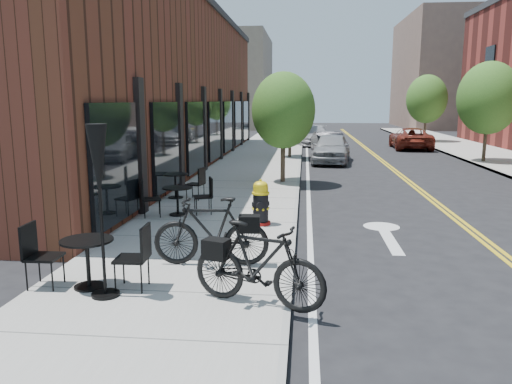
{
  "coord_description": "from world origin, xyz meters",
  "views": [
    {
      "loc": [
        0.15,
        -8.43,
        2.94
      ],
      "look_at": [
        -0.88,
        2.09,
        1.0
      ],
      "focal_mm": 35.0,
      "sensor_mm": 36.0,
      "label": 1
    }
  ],
  "objects": [
    {
      "name": "ground",
      "position": [
        0.0,
        0.0,
        0.0
      ],
      "size": [
        120.0,
        120.0,
        0.0
      ],
      "primitive_type": "plane",
      "color": "black",
      "rests_on": "ground"
    },
    {
      "name": "sidewalk_near",
      "position": [
        -2.0,
        10.0,
        0.06
      ],
      "size": [
        4.0,
        70.0,
        0.12
      ],
      "primitive_type": "cube",
      "color": "#9E9B93",
      "rests_on": "ground"
    },
    {
      "name": "building_near",
      "position": [
        -6.5,
        14.0,
        3.5
      ],
      "size": [
        5.0,
        28.0,
        7.0
      ],
      "primitive_type": "cube",
      "color": "#4E2919",
      "rests_on": "ground"
    },
    {
      "name": "bg_building_left",
      "position": [
        -8.0,
        48.0,
        5.0
      ],
      "size": [
        8.0,
        14.0,
        10.0
      ],
      "primitive_type": "cube",
      "color": "#726656",
      "rests_on": "ground"
    },
    {
      "name": "bg_building_right",
      "position": [
        16.0,
        50.0,
        6.0
      ],
      "size": [
        10.0,
        16.0,
        12.0
      ],
      "primitive_type": "cube",
      "color": "brown",
      "rests_on": "ground"
    },
    {
      "name": "tree_near_a",
      "position": [
        -0.6,
        9.0,
        2.6
      ],
      "size": [
        2.2,
        2.2,
        3.81
      ],
      "color": "#382B1E",
      "rests_on": "sidewalk_near"
    },
    {
      "name": "tree_near_b",
      "position": [
        -0.6,
        17.0,
        2.71
      ],
      "size": [
        2.3,
        2.3,
        3.98
      ],
      "color": "#382B1E",
      "rests_on": "sidewalk_near"
    },
    {
      "name": "tree_near_c",
      "position": [
        -0.6,
        25.0,
        2.53
      ],
      "size": [
        2.1,
        2.1,
        3.67
      ],
      "color": "#382B1E",
      "rests_on": "sidewalk_near"
    },
    {
      "name": "tree_near_d",
      "position": [
        -0.6,
        33.0,
        2.79
      ],
      "size": [
        2.4,
        2.4,
        4.11
      ],
      "color": "#382B1E",
      "rests_on": "sidewalk_near"
    },
    {
      "name": "tree_far_b",
      "position": [
        8.6,
        16.0,
        3.06
      ],
      "size": [
        2.8,
        2.8,
        4.62
      ],
      "color": "#382B1E",
      "rests_on": "sidewalk_far"
    },
    {
      "name": "tree_far_c",
      "position": [
        8.6,
        28.0,
        3.06
      ],
      "size": [
        2.8,
        2.8,
        4.62
      ],
      "color": "#382B1E",
      "rests_on": "sidewalk_far"
    },
    {
      "name": "fire_hydrant",
      "position": [
        -0.83,
        2.75,
        0.62
      ],
      "size": [
        0.61,
        0.61,
        1.06
      ],
      "rotation": [
        0.0,
        0.0,
        0.43
      ],
      "color": "maroon",
      "rests_on": "sidewalk_near"
    },
    {
      "name": "bicycle_left",
      "position": [
        -1.43,
        -0.22,
        0.72
      ],
      "size": [
        2.03,
        0.67,
        1.2
      ],
      "primitive_type": "imported",
      "rotation": [
        0.0,
        0.0,
        -1.52
      ],
      "color": "black",
      "rests_on": "sidewalk_near"
    },
    {
      "name": "bicycle_right",
      "position": [
        -0.46,
        -1.89,
        0.72
      ],
      "size": [
        2.06,
        1.18,
        1.19
      ],
      "primitive_type": "imported",
      "rotation": [
        0.0,
        0.0,
        1.24
      ],
      "color": "black",
      "rests_on": "sidewalk_near"
    },
    {
      "name": "bistro_set_a",
      "position": [
        -3.1,
        -1.45,
        0.62
      ],
      "size": [
        1.84,
        0.82,
        0.99
      ],
      "rotation": [
        0.0,
        0.0,
        0.04
      ],
      "color": "black",
      "rests_on": "sidewalk_near"
    },
    {
      "name": "bistro_set_b",
      "position": [
        -2.98,
        3.5,
        0.58
      ],
      "size": [
        1.74,
        0.97,
        0.92
      ],
      "rotation": [
        0.0,
        0.0,
        0.33
      ],
      "color": "black",
      "rests_on": "sidewalk_near"
    },
    {
      "name": "bistro_set_c",
      "position": [
        -3.6,
        5.68,
        0.59
      ],
      "size": [
        1.78,
        0.91,
        0.94
      ],
      "rotation": [
        0.0,
        0.0,
        -0.24
      ],
      "color": "black",
      "rests_on": "sidewalk_near"
    },
    {
      "name": "patio_umbrella",
      "position": [
        -2.72,
        -1.75,
        1.92
      ],
      "size": [
        0.41,
        0.41,
        2.5
      ],
      "color": "black",
      "rests_on": "sidewalk_near"
    },
    {
      "name": "parked_car_a",
      "position": [
        1.43,
        15.62,
        0.71
      ],
      "size": [
        2.16,
        4.33,
        1.42
      ],
      "primitive_type": "imported",
      "rotation": [
        0.0,
        0.0,
        -0.12
      ],
      "color": "gray",
      "rests_on": "ground"
    },
    {
      "name": "parked_car_b",
      "position": [
        1.44,
        18.29,
        0.66
      ],
      "size": [
        1.89,
        4.15,
        1.32
      ],
      "primitive_type": "imported",
      "rotation": [
        0.0,
        0.0,
        0.13
      ],
      "color": "black",
      "rests_on": "ground"
    },
    {
      "name": "parked_car_c",
      "position": [
        0.82,
        25.22,
        0.65
      ],
      "size": [
        2.03,
        4.56,
        1.3
      ],
      "primitive_type": "imported",
      "rotation": [
        0.0,
        0.0,
        -0.05
      ],
      "color": "#A9AAAE",
      "rests_on": "ground"
    },
    {
      "name": "parked_car_far",
      "position": [
        6.65,
        23.19,
        0.65
      ],
      "size": [
        2.35,
        4.78,
        1.31
      ],
      "primitive_type": "imported",
      "rotation": [
        0.0,
        0.0,
        3.1
      ],
      "color": "maroon",
      "rests_on": "ground"
    }
  ]
}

